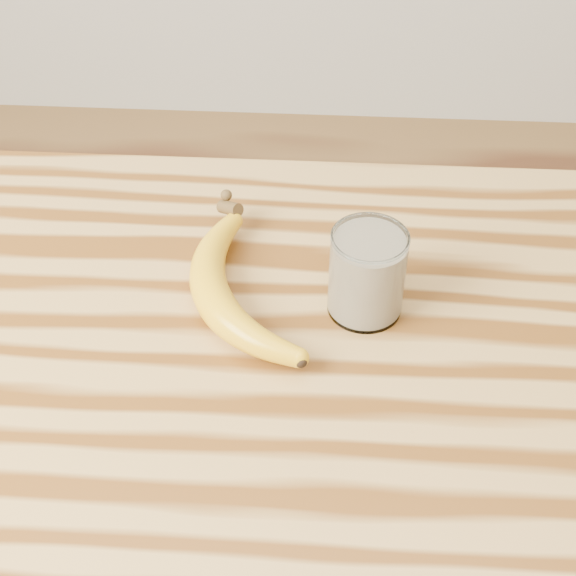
# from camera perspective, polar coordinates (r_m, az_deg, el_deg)

# --- Properties ---
(table) EXTENTS (1.20, 0.80, 0.90)m
(table) POSITION_cam_1_polar(r_m,az_deg,el_deg) (0.87, -1.84, -13.28)
(table) COLOR #AF8246
(table) RESTS_ON ground
(smoothie_glass) EXTENTS (0.08, 0.08, 0.10)m
(smoothie_glass) POSITION_cam_1_polar(r_m,az_deg,el_deg) (0.82, 5.64, 1.01)
(smoothie_glass) COLOR white
(smoothie_glass) RESTS_ON table
(banana) EXTENTS (0.24, 0.35, 0.04)m
(banana) POSITION_cam_1_polar(r_m,az_deg,el_deg) (0.84, -5.52, -0.54)
(banana) COLOR gold
(banana) RESTS_ON table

